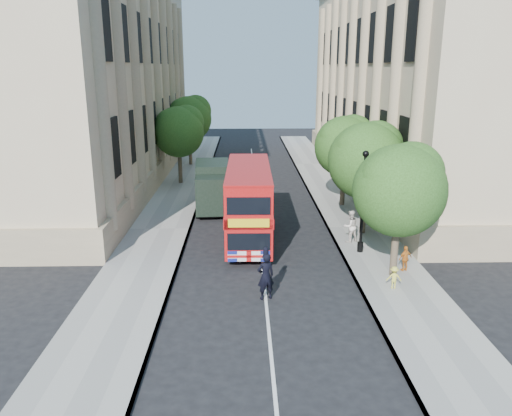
{
  "coord_description": "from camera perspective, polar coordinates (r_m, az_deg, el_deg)",
  "views": [
    {
      "loc": [
        -0.85,
        -17.6,
        9.12
      ],
      "look_at": [
        -0.26,
        6.53,
        2.3
      ],
      "focal_mm": 35.0,
      "sensor_mm": 36.0,
      "label": 1
    }
  ],
  "objects": [
    {
      "name": "pavement_right",
      "position": [
        29.79,
        11.49,
        -2.26
      ],
      "size": [
        3.5,
        80.0,
        0.12
      ],
      "primitive_type": "cube",
      "color": "gray",
      "rests_on": "ground"
    },
    {
      "name": "box_van",
      "position": [
        32.78,
        -4.93,
        2.29
      ],
      "size": [
        2.56,
        5.53,
        3.08
      ],
      "rotation": [
        0.0,
        0.0,
        0.07
      ],
      "color": "black",
      "rests_on": "ground"
    },
    {
      "name": "police_constable",
      "position": [
        20.32,
        1.12,
        -7.81
      ],
      "size": [
        0.84,
        0.69,
        1.98
      ],
      "primitive_type": "imported",
      "rotation": [
        0.0,
        0.0,
        3.49
      ],
      "color": "black",
      "rests_on": "ground"
    },
    {
      "name": "tree_left_back",
      "position": [
        48.11,
        -7.6,
        10.37
      ],
      "size": [
        4.2,
        4.2,
        6.65
      ],
      "color": "#473828",
      "rests_on": "ground"
    },
    {
      "name": "tree_left_far",
      "position": [
        40.23,
        -8.78,
        8.92
      ],
      "size": [
        4.0,
        4.0,
        6.3
      ],
      "color": "#473828",
      "rests_on": "ground"
    },
    {
      "name": "building_left",
      "position": [
        43.57,
        -19.34,
        14.77
      ],
      "size": [
        12.0,
        38.0,
        18.0
      ],
      "primitive_type": "cube",
      "color": "tan",
      "rests_on": "ground"
    },
    {
      "name": "woman_pedestrian",
      "position": [
        26.98,
        10.73,
        -2.06
      ],
      "size": [
        1.03,
        0.93,
        1.72
      ],
      "primitive_type": "imported",
      "rotation": [
        0.0,
        0.0,
        3.55
      ],
      "color": "silver",
      "rests_on": "pavement_right"
    },
    {
      "name": "building_right",
      "position": [
        44.1,
        18.66,
        14.83
      ],
      "size": [
        12.0,
        38.0,
        18.0
      ],
      "primitive_type": "cube",
      "color": "tan",
      "rests_on": "ground"
    },
    {
      "name": "child_b",
      "position": [
        21.93,
        15.49,
        -7.66
      ],
      "size": [
        0.67,
        0.43,
        0.98
      ],
      "primitive_type": "imported",
      "rotation": [
        0.0,
        0.0,
        3.03
      ],
      "color": "gold",
      "rests_on": "pavement_right"
    },
    {
      "name": "lamp_post",
      "position": [
        25.19,
        12.09,
        0.21
      ],
      "size": [
        0.32,
        0.32,
        5.16
      ],
      "color": "black",
      "rests_on": "pavement_right"
    },
    {
      "name": "double_decker_bus",
      "position": [
        26.83,
        -0.84,
        0.8
      ],
      "size": [
        2.38,
        8.6,
        3.96
      ],
      "rotation": [
        0.0,
        0.0,
        -0.01
      ],
      "color": "#AA0C0B",
      "rests_on": "ground"
    },
    {
      "name": "pavement_left",
      "position": [
        29.46,
        -10.9,
        -2.43
      ],
      "size": [
        3.5,
        80.0,
        0.12
      ],
      "primitive_type": "cube",
      "color": "gray",
      "rests_on": "ground"
    },
    {
      "name": "tree_right_far",
      "position": [
        33.66,
        10.18,
        7.32
      ],
      "size": [
        4.0,
        4.0,
        6.15
      ],
      "color": "#473828",
      "rests_on": "ground"
    },
    {
      "name": "tree_right_mid",
      "position": [
        27.86,
        12.6,
        5.74
      ],
      "size": [
        4.2,
        4.2,
        6.37
      ],
      "color": "#473828",
      "rests_on": "ground"
    },
    {
      "name": "child_a",
      "position": [
        23.87,
        16.7,
        -5.54
      ],
      "size": [
        0.76,
        0.54,
        1.19
      ],
      "primitive_type": "imported",
      "rotation": [
        0.0,
        0.0,
        3.54
      ],
      "color": "orange",
      "rests_on": "pavement_right"
    },
    {
      "name": "ground",
      "position": [
        19.84,
        1.24,
        -11.59
      ],
      "size": [
        120.0,
        120.0,
        0.0
      ],
      "primitive_type": "plane",
      "color": "black",
      "rests_on": "ground"
    },
    {
      "name": "tree_right_near",
      "position": [
        22.23,
        16.18,
        2.49
      ],
      "size": [
        4.0,
        4.0,
        6.08
      ],
      "color": "#473828",
      "rests_on": "ground"
    }
  ]
}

